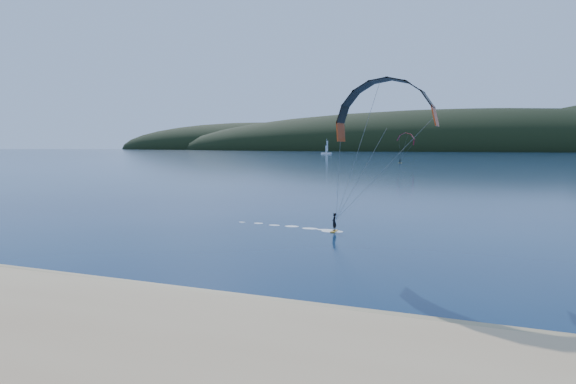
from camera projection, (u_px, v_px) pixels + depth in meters
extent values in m
plane|color=#081E3D|center=(116.00, 322.00, 22.91)|extent=(1800.00, 1800.00, 0.00)
cube|color=#8A7450|center=(176.00, 294.00, 27.04)|extent=(220.00, 2.50, 0.10)
ellipsoid|color=black|center=(454.00, 151.00, 704.31)|extent=(840.00, 280.00, 110.00)
ellipsoid|color=black|center=(253.00, 150.00, 885.54)|extent=(520.00, 220.00, 90.00)
cube|color=orange|center=(334.00, 231.00, 46.78)|extent=(0.47, 1.31, 0.07)
imported|color=black|center=(334.00, 222.00, 46.71)|extent=(0.41, 0.60, 1.60)
cylinder|color=gray|center=(359.00, 179.00, 41.84)|extent=(0.02, 0.02, 11.67)
cube|color=orange|center=(400.00, 163.00, 224.87)|extent=(1.48, 1.33, 0.09)
imported|color=black|center=(400.00, 161.00, 224.79)|extent=(1.15, 1.12, 1.86)
cylinder|color=gray|center=(403.00, 151.00, 221.30)|extent=(0.02, 0.02, 9.61)
cube|color=white|center=(327.00, 154.00, 438.00)|extent=(9.08, 3.71, 1.55)
cylinder|color=white|center=(327.00, 146.00, 437.46)|extent=(0.22, 0.22, 12.16)
cube|color=white|center=(327.00, 146.00, 438.86)|extent=(0.34, 2.87, 8.84)
cube|color=white|center=(326.00, 149.00, 436.01)|extent=(0.28, 2.21, 5.53)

